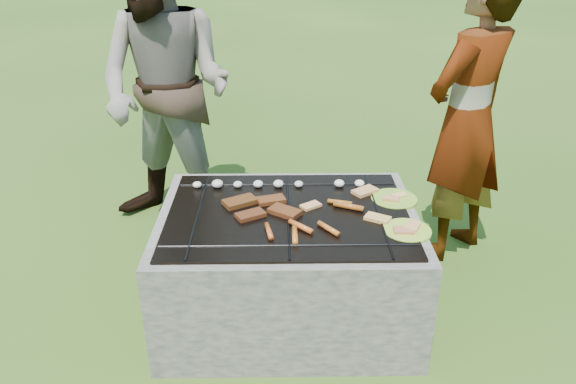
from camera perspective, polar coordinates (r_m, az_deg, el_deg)
name	(u,v)px	position (r m, az deg, el deg)	size (l,w,h in m)	color
lawn	(288,310)	(3.15, 0.01, -11.91)	(60.00, 60.00, 0.00)	#234611
fire_pit	(288,267)	(2.98, 0.01, -7.65)	(1.30, 1.00, 0.62)	gray
mushrooms	(273,184)	(3.07, -1.50, 0.84)	(0.94, 0.06, 0.04)	#F5E7CF
pork_slabs	(261,206)	(2.85, -2.81, -1.47)	(0.42, 0.29, 0.02)	brown
sausages	(316,221)	(2.71, 2.85, -2.96)	(0.50, 0.43, 0.03)	#BB731E
bread_on_grate	(358,203)	(2.91, 7.14, -1.07)	(0.45, 0.43, 0.02)	tan
plate_far	(394,199)	(3.00, 10.73, -0.71)	(0.26, 0.26, 0.03)	gold
plate_near	(407,230)	(2.72, 12.02, -3.83)	(0.30, 0.30, 0.03)	yellow
cook	(467,120)	(3.46, 17.75, 6.97)	(0.64, 0.42, 1.75)	gray
bystander	(166,90)	(3.68, -12.29, 10.11)	(0.93, 0.73, 1.92)	#A09285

